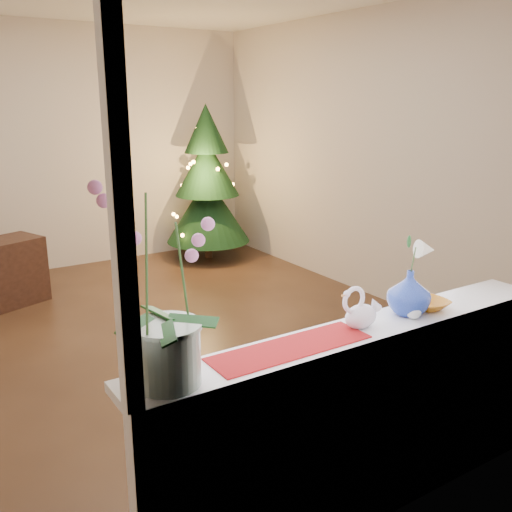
{
  "coord_description": "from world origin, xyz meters",
  "views": [
    {
      "loc": [
        -1.63,
        -4.06,
        1.88
      ],
      "look_at": [
        0.08,
        -1.4,
        1.01
      ],
      "focal_mm": 40.0,
      "sensor_mm": 36.0,
      "label": 1
    }
  ],
  "objects_px": {
    "swan": "(361,307)",
    "blue_vase": "(409,289)",
    "amber_dish": "(428,305)",
    "xmas_tree": "(207,183)",
    "paperweight": "(413,311)",
    "orchid_pot": "(164,283)"
  },
  "relations": [
    {
      "from": "swan",
      "to": "amber_dish",
      "type": "bearing_deg",
      "value": -1.25
    },
    {
      "from": "paperweight",
      "to": "xmas_tree",
      "type": "xyz_separation_m",
      "value": [
        1.27,
        4.36,
        -0.04
      ]
    },
    {
      "from": "amber_dish",
      "to": "xmas_tree",
      "type": "height_order",
      "value": "xmas_tree"
    },
    {
      "from": "paperweight",
      "to": "amber_dish",
      "type": "height_order",
      "value": "paperweight"
    },
    {
      "from": "amber_dish",
      "to": "swan",
      "type": "bearing_deg",
      "value": 179.54
    },
    {
      "from": "orchid_pot",
      "to": "xmas_tree",
      "type": "xyz_separation_m",
      "value": [
        2.46,
        4.32,
        -0.37
      ]
    },
    {
      "from": "blue_vase",
      "to": "amber_dish",
      "type": "bearing_deg",
      "value": -2.2
    },
    {
      "from": "paperweight",
      "to": "xmas_tree",
      "type": "bearing_deg",
      "value": 73.81
    },
    {
      "from": "swan",
      "to": "blue_vase",
      "type": "height_order",
      "value": "blue_vase"
    },
    {
      "from": "swan",
      "to": "amber_dish",
      "type": "xyz_separation_m",
      "value": [
        0.43,
        -0.0,
        -0.07
      ]
    },
    {
      "from": "orchid_pot",
      "to": "paperweight",
      "type": "distance_m",
      "value": 1.24
    },
    {
      "from": "blue_vase",
      "to": "amber_dish",
      "type": "relative_size",
      "value": 1.52
    },
    {
      "from": "orchid_pot",
      "to": "blue_vase",
      "type": "bearing_deg",
      "value": 0.79
    },
    {
      "from": "xmas_tree",
      "to": "amber_dish",
      "type": "bearing_deg",
      "value": -104.41
    },
    {
      "from": "blue_vase",
      "to": "paperweight",
      "type": "xyz_separation_m",
      "value": [
        -0.02,
        -0.06,
        -0.08
      ]
    },
    {
      "from": "blue_vase",
      "to": "swan",
      "type": "bearing_deg",
      "value": -179.68
    },
    {
      "from": "orchid_pot",
      "to": "paperweight",
      "type": "bearing_deg",
      "value": -1.88
    },
    {
      "from": "orchid_pot",
      "to": "xmas_tree",
      "type": "height_order",
      "value": "xmas_tree"
    },
    {
      "from": "orchid_pot",
      "to": "swan",
      "type": "height_order",
      "value": "orchid_pot"
    },
    {
      "from": "swan",
      "to": "amber_dish",
      "type": "distance_m",
      "value": 0.44
    },
    {
      "from": "orchid_pot",
      "to": "xmas_tree",
      "type": "relative_size",
      "value": 0.4
    },
    {
      "from": "amber_dish",
      "to": "xmas_tree",
      "type": "relative_size",
      "value": 0.09
    }
  ]
}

